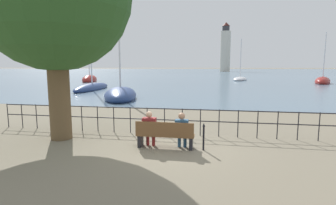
{
  "coord_description": "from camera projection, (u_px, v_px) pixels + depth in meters",
  "views": [
    {
      "loc": [
        1.55,
        -8.27,
        2.67
      ],
      "look_at": [
        0.0,
        0.5,
        1.44
      ],
      "focal_mm": 28.0,
      "sensor_mm": 36.0,
      "label": 1
    }
  ],
  "objects": [
    {
      "name": "ground_plane",
      "position": [
        165.0,
        147.0,
        8.7
      ],
      "size": [
        1000.0,
        1000.0,
        0.0
      ],
      "primitive_type": "plane",
      "color": "#7A705B"
    },
    {
      "name": "harbor_water",
      "position": [
        212.0,
        71.0,
        162.9
      ],
      "size": [
        600.0,
        300.0,
        0.01
      ],
      "color": "slate",
      "rests_on": "ground_plane"
    },
    {
      "name": "park_bench",
      "position": [
        165.0,
        135.0,
        8.58
      ],
      "size": [
        1.91,
        0.45,
        0.9
      ],
      "color": "brown",
      "rests_on": "ground_plane"
    },
    {
      "name": "seated_person_left",
      "position": [
        150.0,
        127.0,
        8.72
      ],
      "size": [
        0.45,
        0.35,
        1.21
      ],
      "color": "maroon",
      "rests_on": "ground_plane"
    },
    {
      "name": "seated_person_right",
      "position": [
        182.0,
        129.0,
        8.53
      ],
      "size": [
        0.43,
        0.35,
        1.19
      ],
      "color": "navy",
      "rests_on": "ground_plane"
    },
    {
      "name": "promenade_railing",
      "position": [
        173.0,
        117.0,
        10.27
      ],
      "size": [
        14.87,
        0.04,
        1.05
      ],
      "color": "black",
      "rests_on": "ground_plane"
    },
    {
      "name": "closed_umbrella",
      "position": [
        204.0,
        135.0,
        8.36
      ],
      "size": [
        0.09,
        0.09,
        0.89
      ],
      "color": "black",
      "rests_on": "ground_plane"
    },
    {
      "name": "sailboat_0",
      "position": [
        90.0,
        80.0,
        46.28
      ],
      "size": [
        3.46,
        6.67,
        9.39
      ],
      "rotation": [
        0.0,
        0.0,
        0.23
      ],
      "color": "maroon",
      "rests_on": "ground_plane"
    },
    {
      "name": "sailboat_1",
      "position": [
        240.0,
        79.0,
        50.42
      ],
      "size": [
        3.83,
        6.59,
        8.13
      ],
      "rotation": [
        0.0,
        0.0,
        -0.27
      ],
      "color": "silver",
      "rests_on": "ground_plane"
    },
    {
      "name": "sailboat_2",
      "position": [
        92.0,
        87.0,
        30.08
      ],
      "size": [
        2.31,
        8.92,
        11.74
      ],
      "rotation": [
        0.0,
        0.0,
        0.06
      ],
      "color": "navy",
      "rests_on": "ground_plane"
    },
    {
      "name": "sailboat_4",
      "position": [
        323.0,
        81.0,
        41.2
      ],
      "size": [
        4.42,
        6.51,
        8.36
      ],
      "rotation": [
        0.0,
        0.0,
        -0.42
      ],
      "color": "maroon",
      "rests_on": "ground_plane"
    },
    {
      "name": "sailboat_5",
      "position": [
        121.0,
        95.0,
        21.84
      ],
      "size": [
        4.45,
        7.21,
        10.13
      ],
      "rotation": [
        0.0,
        0.0,
        0.29
      ],
      "color": "navy",
      "rests_on": "ground_plane"
    },
    {
      "name": "harbor_lighthouse",
      "position": [
        225.0,
        49.0,
        134.79
      ],
      "size": [
        5.14,
        5.14,
        25.05
      ],
      "color": "beige",
      "rests_on": "ground_plane"
    }
  ]
}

